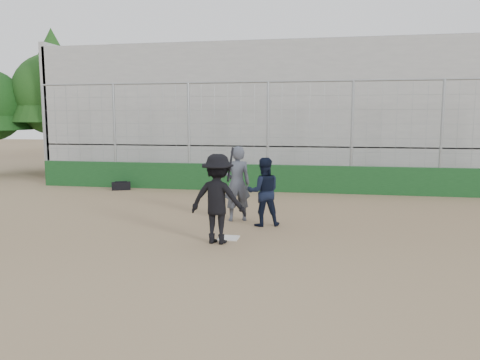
% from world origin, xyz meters
% --- Properties ---
extents(ground, '(90.00, 90.00, 0.00)m').
position_xyz_m(ground, '(0.00, 0.00, 0.00)').
color(ground, brown).
rests_on(ground, ground).
extents(home_plate, '(0.44, 0.44, 0.02)m').
position_xyz_m(home_plate, '(0.00, 0.00, 0.01)').
color(home_plate, white).
rests_on(home_plate, ground).
extents(backstop, '(18.10, 0.25, 4.04)m').
position_xyz_m(backstop, '(0.00, 7.00, 0.96)').
color(backstop, '#133D19').
rests_on(backstop, ground).
extents(bleachers, '(20.25, 6.70, 6.98)m').
position_xyz_m(bleachers, '(0.00, 11.95, 2.92)').
color(bleachers, '#969696').
rests_on(bleachers, ground).
extents(tree_left, '(4.48, 4.48, 7.00)m').
position_xyz_m(tree_left, '(-11.00, 11.00, 4.39)').
color(tree_left, '#352313').
rests_on(tree_left, ground).
extents(batter_at_plate, '(1.34, 0.88, 2.07)m').
position_xyz_m(batter_at_plate, '(-0.15, -0.40, 0.97)').
color(batter_at_plate, black).
rests_on(batter_at_plate, ground).
extents(catcher_crouched, '(1.00, 0.88, 1.17)m').
position_xyz_m(catcher_crouched, '(0.61, 1.37, 0.58)').
color(catcher_crouched, black).
rests_on(catcher_crouched, ground).
extents(umpire, '(0.85, 0.71, 1.78)m').
position_xyz_m(umpire, '(-0.16, 1.85, 0.89)').
color(umpire, '#434855').
rests_on(umpire, ground).
extents(equipment_bag, '(0.75, 0.56, 0.34)m').
position_xyz_m(equipment_bag, '(-5.50, 6.34, 0.15)').
color(equipment_bag, black).
rests_on(equipment_bag, ground).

